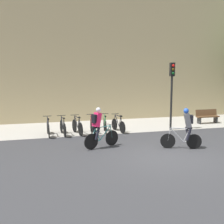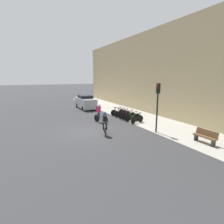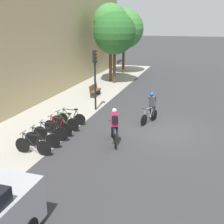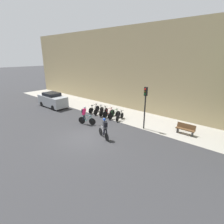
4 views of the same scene
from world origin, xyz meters
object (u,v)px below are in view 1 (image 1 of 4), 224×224
Objects in this scene: parked_bike_0 at (48,128)px; parked_bike_3 at (91,126)px; cyclist_pink at (98,127)px; parked_bike_5 at (118,125)px; parked_bike_2 at (77,126)px; cyclist_grey at (186,127)px; parked_bike_1 at (63,127)px; traffic_light_pole at (172,84)px; bench at (207,116)px; parked_bike_4 at (105,125)px.

parked_bike_0 is 1.04× the size of parked_bike_3.
cyclist_pink is 1.10× the size of parked_bike_5.
parked_bike_2 is at bearing 98.57° from cyclist_pink.
parked_bike_2 is 0.76m from parked_bike_3.
parked_bike_1 is (-4.81, 4.16, -0.54)m from cyclist_grey.
parked_bike_5 is at bearing 0.01° from parked_bike_1.
cyclist_pink is at bearing -68.23° from parked_bike_1.
parked_bike_1 reaches higher than parked_bike_5.
traffic_light_pole is (1.27, 3.84, 1.69)m from cyclist_grey.
parked_bike_0 is at bearing -179.97° from parked_bike_3.
parked_bike_1 is at bearing -179.96° from parked_bike_3.
parked_bike_5 is at bearing -0.01° from parked_bike_2.
cyclist_pink is 9.08m from bench.
parked_bike_0 is 1.01× the size of parked_bike_2.
parked_bike_3 reaches higher than parked_bike_1.
bench is (7.06, 0.97, 0.05)m from parked_bike_4.
parked_bike_2 is 1.02× the size of parked_bike_3.
parked_bike_0 is at bearing 179.99° from parked_bike_1.
parked_bike_4 is 0.45× the size of traffic_light_pole.
cyclist_pink reaches higher than cyclist_grey.
cyclist_grey is 0.46× the size of traffic_light_pole.
parked_bike_5 is at bearing -171.27° from bench.
traffic_light_pole reaches higher than parked_bike_4.
parked_bike_3 is at bearing 179.95° from parked_bike_4.
cyclist_grey is 4.90m from parked_bike_4.
traffic_light_pole is (6.09, -0.33, 2.22)m from parked_bike_1.
traffic_light_pole is (4.86, 2.74, 1.69)m from cyclist_pink.
cyclist_pink is 1.02× the size of parked_bike_0.
parked_bike_1 is 0.76m from parked_bike_2.
parked_bike_2 is 1.13× the size of bench.
cyclist_pink reaches higher than parked_bike_5.
parked_bike_1 is 2.28m from parked_bike_4.
cyclist_grey is at bearing -108.38° from traffic_light_pole.
parked_bike_0 is 0.46× the size of traffic_light_pole.
cyclist_pink is 3.61m from parked_bike_5.
parked_bike_3 reaches higher than parked_bike_2.
parked_bike_5 is (1.82, 3.07, -0.55)m from cyclist_pink.
parked_bike_3 is at bearing 0.03° from parked_bike_0.
parked_bike_4 is (-2.53, 4.16, -0.53)m from cyclist_grey.
cyclist_pink is 1.06× the size of parked_bike_3.
parked_bike_5 is (3.81, 0.00, -0.02)m from parked_bike_0.
parked_bike_4 is (2.28, 0.00, 0.01)m from parked_bike_1.
parked_bike_2 is 5.78m from traffic_light_pole.
parked_bike_1 is 1.01× the size of parked_bike_2.
parked_bike_5 is at bearing -0.01° from parked_bike_4.
parked_bike_4 is at bearing -0.00° from parked_bike_2.
traffic_light_pole reaches higher than parked_bike_0.
parked_bike_2 is at bearing 180.00° from parked_bike_4.
parked_bike_3 is 1.04× the size of parked_bike_5.
bench is (6.30, 0.97, 0.07)m from parked_bike_5.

